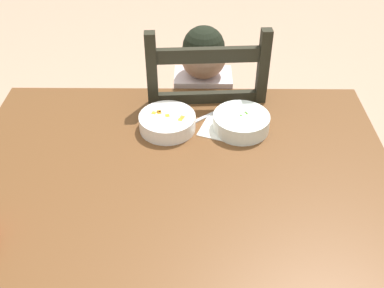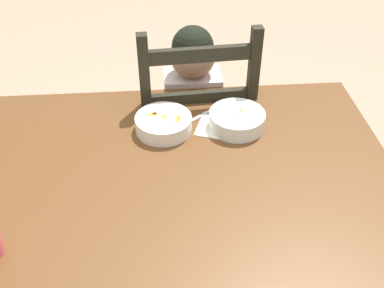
% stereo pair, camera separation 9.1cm
% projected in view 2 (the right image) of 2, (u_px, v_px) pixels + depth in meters
% --- Properties ---
extents(dining_table, '(1.28, 0.91, 0.74)m').
position_uv_depth(dining_table, '(181.00, 196.00, 1.40)').
color(dining_table, brown).
rests_on(dining_table, ground).
extents(dining_chair, '(0.45, 0.45, 1.01)m').
position_uv_depth(dining_chair, '(194.00, 138.00, 1.89)').
color(dining_chair, black).
rests_on(dining_chair, ground).
extents(child_figure, '(0.32, 0.31, 0.95)m').
position_uv_depth(child_figure, '(193.00, 106.00, 1.79)').
color(child_figure, silver).
rests_on(child_figure, ground).
extents(bowl_of_peas, '(0.18, 0.18, 0.06)m').
position_uv_depth(bowl_of_peas, '(237.00, 119.00, 1.48)').
color(bowl_of_peas, white).
rests_on(bowl_of_peas, dining_table).
extents(bowl_of_carrots, '(0.19, 0.19, 0.05)m').
position_uv_depth(bowl_of_carrots, '(164.00, 123.00, 1.47)').
color(bowl_of_carrots, white).
rests_on(bowl_of_carrots, dining_table).
extents(spoon, '(0.12, 0.10, 0.01)m').
position_uv_depth(spoon, '(190.00, 121.00, 1.52)').
color(spoon, silver).
rests_on(spoon, dining_table).
extents(paper_napkin, '(0.17, 0.16, 0.00)m').
position_uv_depth(paper_napkin, '(218.00, 127.00, 1.49)').
color(paper_napkin, white).
rests_on(paper_napkin, dining_table).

